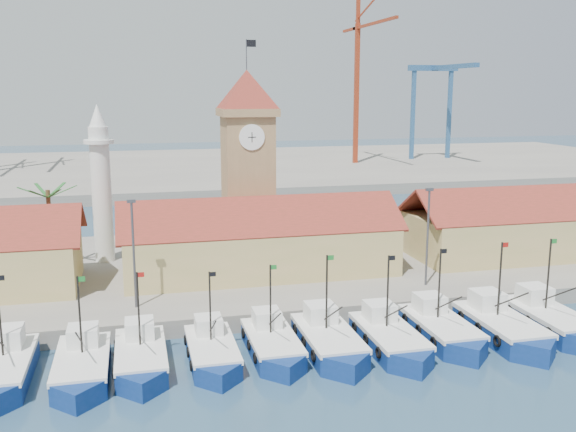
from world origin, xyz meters
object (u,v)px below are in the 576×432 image
object	(u,v)px
clock_tower	(248,160)
minaret	(101,183)
boat_5	(330,343)
boat_0	(2,372)

from	to	relation	value
clock_tower	minaret	distance (m)	15.30
clock_tower	minaret	bearing A→B (deg)	172.39
minaret	clock_tower	bearing A→B (deg)	-7.61
clock_tower	minaret	xyz separation A→B (m)	(-15.00, 2.00, -2.23)
boat_5	boat_0	bearing A→B (deg)	178.92
clock_tower	minaret	world-z (taller)	clock_tower
boat_5	clock_tower	distance (m)	26.12
clock_tower	boat_0	bearing A→B (deg)	-132.01
boat_0	clock_tower	distance (m)	33.07
boat_0	minaret	size ratio (longest dim) A/B	0.62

